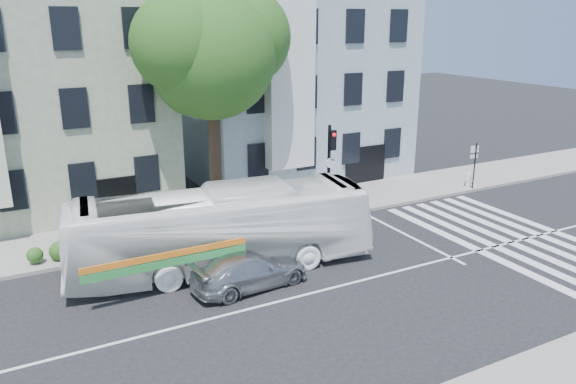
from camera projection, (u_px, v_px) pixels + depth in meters
ground at (308, 294)px, 19.12m from camera, size 120.00×120.00×0.00m
sidewalk_far at (222, 221)px, 25.85m from camera, size 80.00×4.00×0.15m
building_left at (28, 94)px, 27.01m from camera, size 12.00×10.00×11.00m
building_right at (285, 80)px, 33.27m from camera, size 12.00×10.00×11.00m
street_tree at (210, 46)px, 24.19m from camera, size 7.30×5.90×11.10m
bus at (222, 229)px, 20.63m from camera, size 4.14×11.49×3.13m
sedan at (250, 270)px, 19.50m from camera, size 2.13×4.39×1.23m
hedge at (148, 235)px, 22.93m from camera, size 8.49×2.58×0.70m
traffic_signal at (330, 160)px, 25.31m from camera, size 0.47×0.54×4.45m
fire_hydrant at (468, 179)px, 30.74m from camera, size 0.43×0.25×0.78m
far_sign_pole at (475, 160)px, 30.05m from camera, size 0.45×0.21×2.51m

